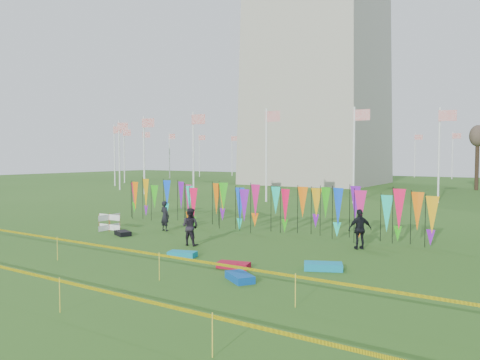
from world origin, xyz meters
The scene contains 13 objects.
ground centered at (0.00, 0.00, 0.00)m, with size 160.00×160.00×0.00m, color #264F16.
flagpole_ring centered at (-14.00, 48.00, 4.00)m, with size 57.40×56.16×8.00m.
banner_row centered at (0.28, 7.15, 1.50)m, with size 18.64×0.64×2.38m.
caution_tape_near centered at (-0.22, -2.96, 0.78)m, with size 26.00×0.02×0.90m.
box_kite centered at (-6.03, 3.03, 0.43)m, with size 0.77×0.77×0.86m.
person_left centered at (-3.41, 4.49, 0.80)m, with size 0.58×0.42×1.59m, color black.
person_mid centered at (0.25, 2.13, 0.83)m, with size 0.81×0.50×1.66m, color black.
person_right centered at (6.83, 5.42, 0.85)m, with size 1.00×0.57×1.71m, color black.
kite_bag_turquoise centered at (1.51, 0.10, 0.11)m, with size 1.09×0.54×0.22m, color #0B8DAA.
kite_bag_blue centered at (5.32, -1.59, 0.12)m, with size 1.11×0.58×0.23m, color #0A4DAB.
kite_bag_red centered at (4.21, -0.30, 0.10)m, with size 1.14×0.52×0.21m, color #AA0B27.
kite_bag_black centered at (-4.19, 2.27, 0.11)m, with size 0.97×0.56×0.23m, color black.
kite_bag_teal centered at (6.97, 1.19, 0.13)m, with size 1.31×0.63×0.25m, color #0C8AB4.
Camera 1 is at (13.37, -13.84, 3.98)m, focal length 35.00 mm.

